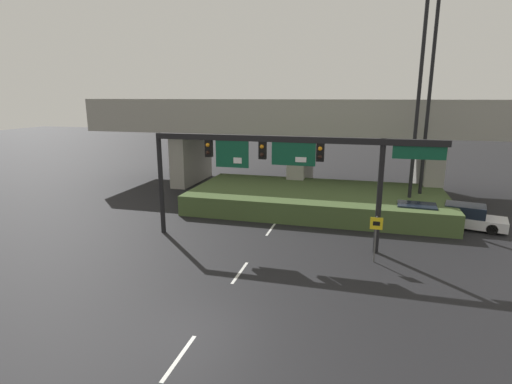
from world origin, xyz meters
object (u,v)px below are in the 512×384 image
speed_limit_sign (376,233)px  highway_light_pole_near (431,76)px  parked_sedan_near_right (418,217)px  signal_gantry (280,157)px  highway_light_pole_far (419,95)px  parked_sedan_mid_right (466,217)px

speed_limit_sign → highway_light_pole_near: size_ratio=0.13×
speed_limit_sign → parked_sedan_near_right: size_ratio=0.52×
speed_limit_sign → highway_light_pole_near: (3.20, 9.89, 7.79)m
parked_sedan_near_right → signal_gantry: bearing=-143.1°
signal_gantry → highway_light_pole_far: size_ratio=1.01×
signal_gantry → highway_light_pole_near: highway_light_pole_near is taller
speed_limit_sign → parked_sedan_near_right: (2.74, 6.43, -0.87)m
highway_light_pole_far → parked_sedan_near_right: size_ratio=3.42×
parked_sedan_mid_right → highway_light_pole_far: bearing=170.7°
signal_gantry → parked_sedan_mid_right: bearing=28.3°
signal_gantry → speed_limit_sign: bearing=-14.7°
highway_light_pole_near → parked_sedan_near_right: highway_light_pole_near is taller
speed_limit_sign → signal_gantry: bearing=165.3°
signal_gantry → parked_sedan_near_right: bearing=32.8°
speed_limit_sign → highway_light_pole_far: 11.03m
signal_gantry → parked_sedan_mid_right: (10.81, 5.82, -4.22)m
highway_light_pole_near → parked_sedan_near_right: (-0.46, -3.46, -8.66)m
highway_light_pole_near → parked_sedan_mid_right: bearing=-47.6°
highway_light_pole_near → highway_light_pole_far: highway_light_pole_near is taller
highway_light_pole_near → parked_sedan_mid_right: size_ratio=3.81×
highway_light_pole_near → highway_light_pole_far: size_ratio=1.16×
speed_limit_sign → highway_light_pole_near: highway_light_pole_near is taller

